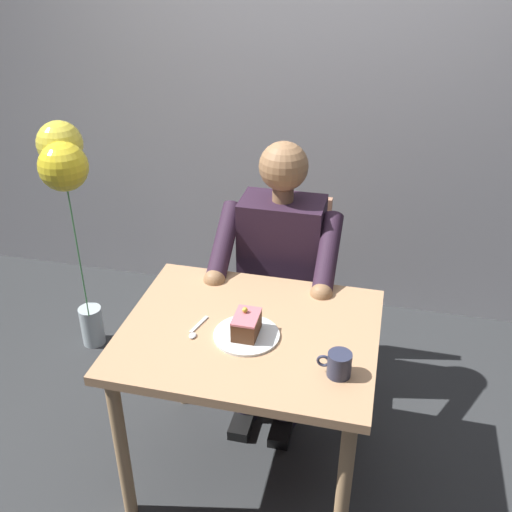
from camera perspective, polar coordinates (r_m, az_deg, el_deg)
name	(u,v)px	position (r m, az deg, el deg)	size (l,w,h in m)	color
ground_plane	(250,467)	(2.64, -0.56, -19.69)	(14.00, 14.00, 0.00)	#2F3133
cafe_rear_panel	(317,35)	(3.14, 5.95, 20.40)	(6.40, 0.12, 3.00)	#A4A4A9
dining_table	(249,350)	(2.20, -0.64, -9.10)	(0.92, 0.74, 0.72)	tan
chair	(284,282)	(2.82, 2.77, -2.56)	(0.42, 0.42, 0.90)	#AE775B
seated_person	(278,276)	(2.60, 2.10, -1.89)	(0.53, 0.58, 1.22)	#2D1B2D
dessert_plate	(247,335)	(2.11, -0.83, -7.64)	(0.24, 0.24, 0.01)	white
cake_slice	(247,325)	(2.08, -0.85, -6.65)	(0.09, 0.12, 0.10)	#54301B
coffee_cup	(339,364)	(1.94, 7.99, -10.26)	(0.11, 0.08, 0.09)	#2B2F46
dessert_spoon	(196,330)	(2.14, -5.85, -7.15)	(0.04, 0.14, 0.01)	silver
balloon_display	(66,182)	(2.90, -17.83, 6.83)	(0.29, 0.33, 1.21)	#B2C1C6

